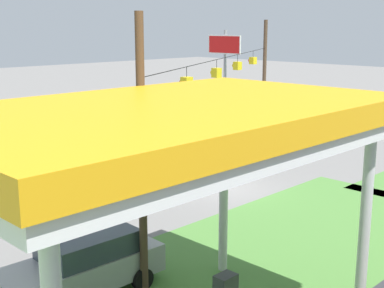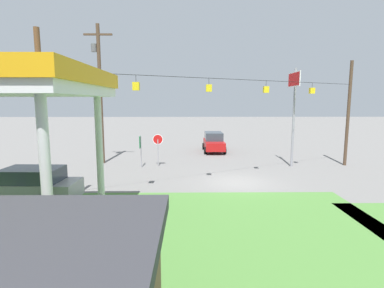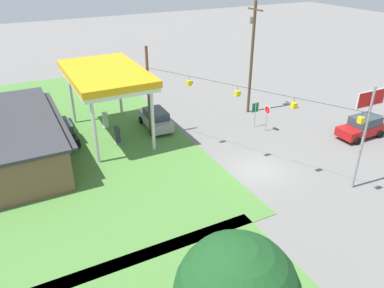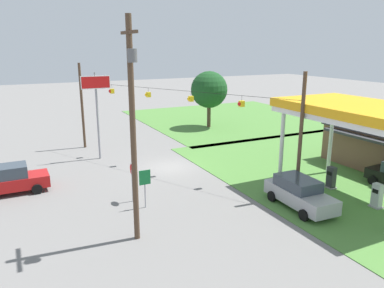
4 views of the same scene
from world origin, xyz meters
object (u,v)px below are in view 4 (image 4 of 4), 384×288
object	(u,v)px
car_on_crossroad	(10,179)
car_at_pumps_front	(299,193)
stop_sign_overhead	(96,97)
fuel_pump_near	(331,178)
route_sign	(145,181)
utility_pole_main	(133,122)
gas_station_canopy	(361,113)
stop_sign_roadside	(132,174)
tree_west_verge	(209,90)
fuel_pump_far	(377,197)

from	to	relation	value
car_on_crossroad	car_at_pumps_front	bearing A→B (deg)	-33.71
car_on_crossroad	stop_sign_overhead	size ratio (longest dim) A/B	0.62
fuel_pump_near	route_sign	bearing A→B (deg)	-101.72
route_sign	utility_pole_main	xyz separation A→B (m)	(3.38, -1.63, 4.36)
gas_station_canopy	stop_sign_overhead	distance (m)	20.35
car_on_crossroad	stop_sign_roadside	world-z (taller)	stop_sign_roadside
stop_sign_overhead	car_at_pumps_front	bearing A→B (deg)	28.46
fuel_pump_near	route_sign	xyz separation A→B (m)	(-2.60, -12.53, 0.98)
gas_station_canopy	fuel_pump_near	size ratio (longest dim) A/B	6.54
route_sign	utility_pole_main	distance (m)	5.75
fuel_pump_near	route_sign	world-z (taller)	route_sign
fuel_pump_near	stop_sign_roadside	distance (m)	13.53
gas_station_canopy	car_on_crossroad	world-z (taller)	gas_station_canopy
stop_sign_roadside	stop_sign_overhead	bearing A→B (deg)	-1.56
gas_station_canopy	route_sign	xyz separation A→B (m)	(-4.40, -12.53, -3.84)
gas_station_canopy	fuel_pump_near	world-z (taller)	gas_station_canopy
utility_pole_main	tree_west_verge	bearing A→B (deg)	143.69
gas_station_canopy	car_at_pumps_front	size ratio (longest dim) A/B	2.06
car_at_pumps_front	route_sign	xyz separation A→B (m)	(-4.08, -8.36, 0.76)
stop_sign_overhead	gas_station_canopy	bearing A→B (deg)	38.40
fuel_pump_near	stop_sign_overhead	xyz separation A→B (m)	(-14.14, -12.64, 4.63)
tree_west_verge	route_sign	bearing A→B (deg)	-37.96
fuel_pump_near	utility_pole_main	world-z (taller)	utility_pole_main
gas_station_canopy	utility_pole_main	size ratio (longest dim) A/B	0.92
car_on_crossroad	stop_sign_roadside	size ratio (longest dim) A/B	1.85
fuel_pump_far	tree_west_verge	size ratio (longest dim) A/B	0.23
stop_sign_overhead	utility_pole_main	world-z (taller)	utility_pole_main
stop_sign_overhead	route_sign	world-z (taller)	stop_sign_overhead
utility_pole_main	stop_sign_roadside	bearing A→B (deg)	165.08
gas_station_canopy	stop_sign_overhead	size ratio (longest dim) A/B	1.35
utility_pole_main	car_on_crossroad	bearing A→B (deg)	-149.52
utility_pole_main	car_at_pumps_front	bearing A→B (deg)	85.99
fuel_pump_far	stop_sign_roadside	xyz separation A→B (m)	(-7.48, -12.92, 1.08)
fuel_pump_far	stop_sign_roadside	size ratio (longest dim) A/B	0.62
fuel_pump_near	tree_west_verge	world-z (taller)	tree_west_verge
fuel_pump_near	fuel_pump_far	size ratio (longest dim) A/B	1.00
fuel_pump_far	car_on_crossroad	world-z (taller)	car_on_crossroad
fuel_pump_near	utility_pole_main	bearing A→B (deg)	-86.84
fuel_pump_near	car_on_crossroad	distance (m)	21.63
stop_sign_overhead	route_sign	distance (m)	12.11
gas_station_canopy	car_on_crossroad	xyz separation A→B (m)	(-10.57, -19.78, -4.57)
stop_sign_roadside	utility_pole_main	world-z (taller)	utility_pole_main
fuel_pump_near	gas_station_canopy	bearing A→B (deg)	0.05
stop_sign_overhead	route_sign	size ratio (longest dim) A/B	3.11
car_at_pumps_front	stop_sign_overhead	xyz separation A→B (m)	(-15.62, -8.47, 4.41)
utility_pole_main	tree_west_verge	world-z (taller)	utility_pole_main
stop_sign_roadside	tree_west_verge	bearing A→B (deg)	-40.66
fuel_pump_far	car_at_pumps_front	bearing A→B (deg)	-117.05
car_at_pumps_front	car_on_crossroad	bearing A→B (deg)	-121.23
gas_station_canopy	stop_sign_roadside	distance (m)	14.60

